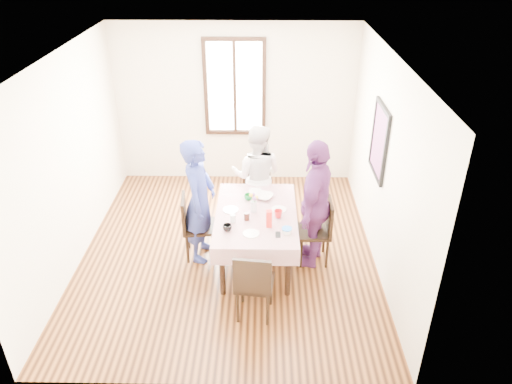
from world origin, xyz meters
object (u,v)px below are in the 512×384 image
at_px(chair_right, 314,231).
at_px(chair_near, 255,282).
at_px(person_left, 199,201).
at_px(person_far, 257,176).
at_px(chair_far, 257,195).
at_px(dining_table, 256,238).
at_px(person_right, 314,204).
at_px(chair_left, 199,227).

distance_m(chair_right, chair_near, 1.29).
bearing_deg(person_left, person_far, -33.49).
relative_size(chair_far, chair_near, 1.00).
height_order(dining_table, chair_near, chair_near).
bearing_deg(person_right, chair_near, -15.17).
relative_size(chair_left, person_far, 0.58).
relative_size(dining_table, person_left, 0.85).
relative_size(chair_near, person_right, 0.52).
relative_size(chair_right, chair_far, 1.00).
relative_size(person_left, person_right, 0.97).
xyz_separation_m(chair_far, person_left, (-0.74, -0.86, 0.40)).
bearing_deg(dining_table, person_right, 3.50).
relative_size(chair_left, chair_near, 1.00).
distance_m(person_left, person_far, 1.13).
bearing_deg(chair_far, person_right, 123.85).
xyz_separation_m(person_left, person_right, (1.49, -0.09, 0.02)).
relative_size(chair_left, chair_right, 1.00).
height_order(chair_right, person_far, person_far).
xyz_separation_m(dining_table, person_right, (0.74, 0.05, 0.51)).
height_order(dining_table, chair_left, chair_left).
bearing_deg(chair_right, person_far, 38.76).
bearing_deg(person_left, dining_table, -92.53).
bearing_deg(person_far, chair_near, 99.56).
distance_m(chair_left, chair_far, 1.15).
height_order(chair_left, person_right, person_right).
distance_m(chair_far, chair_near, 2.00).
xyz_separation_m(chair_left, chair_far, (0.76, 0.86, 0.00)).
bearing_deg(dining_table, chair_left, 169.89).
distance_m(dining_table, person_far, 1.06).
bearing_deg(chair_right, person_left, 86.09).
xyz_separation_m(chair_far, person_right, (0.74, -0.95, 0.43)).
bearing_deg(person_left, chair_near, -138.92).
height_order(chair_far, person_right, person_right).
height_order(chair_right, person_right, person_right).
height_order(chair_far, person_far, person_far).
xyz_separation_m(chair_left, person_far, (0.76, 0.84, 0.33)).
bearing_deg(person_far, dining_table, 99.56).
bearing_deg(person_right, chair_right, 110.27).
bearing_deg(chair_near, chair_left, 130.73).
distance_m(chair_left, chair_right, 1.53).
xyz_separation_m(person_far, person_right, (0.74, -0.93, 0.10)).
bearing_deg(chair_far, person_left, 45.17).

